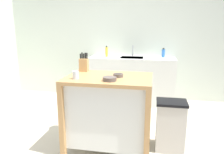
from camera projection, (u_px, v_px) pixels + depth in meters
name	position (u px, v px, depth m)	size (l,w,h in m)	color
ground_plane	(98.00, 146.00, 2.79)	(6.04, 6.04, 0.00)	#BCB29E
wall_back	(123.00, 36.00, 4.56)	(5.04, 0.10, 2.60)	silver
kitchen_island	(109.00, 109.00, 2.68)	(1.02, 0.71, 0.92)	#AD7F4C
knife_block	(84.00, 64.00, 2.89)	(0.11, 0.09, 0.25)	tan
bowl_ceramic_small	(110.00, 79.00, 2.39)	(0.15, 0.15, 0.04)	#564C47
bowl_ceramic_wide	(118.00, 75.00, 2.57)	(0.12, 0.12, 0.04)	#564C47
drinking_cup	(76.00, 75.00, 2.46)	(0.07, 0.07, 0.09)	silver
trash_bin	(170.00, 125.00, 2.66)	(0.36, 0.28, 0.63)	#B7B2A8
sink_counter	(132.00, 80.00, 4.37)	(1.67, 0.60, 0.91)	silver
sink_faucet	(133.00, 51.00, 4.38)	(0.02, 0.02, 0.22)	#B7BCC1
bottle_dish_soap	(163.00, 53.00, 4.25)	(0.06, 0.06, 0.18)	blue
bottle_spray_cleaner	(107.00, 52.00, 4.33)	(0.05, 0.05, 0.21)	yellow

